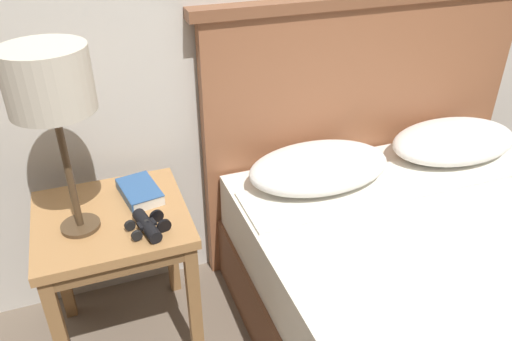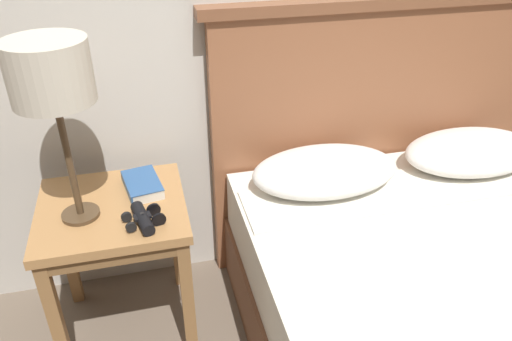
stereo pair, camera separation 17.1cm
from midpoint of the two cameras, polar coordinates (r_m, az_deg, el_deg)
The scene contains 5 objects.
nightstand at distance 1.91m, azimuth -18.44°, elevation -7.13°, with size 0.53×0.50×0.62m.
bed at distance 2.00m, azimuth 20.75°, elevation -13.67°, with size 1.58×1.86×1.23m.
table_lamp at distance 1.59m, azimuth -25.52°, elevation 8.78°, with size 0.25×0.25×0.62m.
book_on_nightstand at distance 1.91m, azimuth -15.72°, elevation -2.43°, with size 0.15×0.22×0.04m.
binoculars_pair at distance 1.73m, azimuth -15.11°, elevation -6.17°, with size 0.15×0.16×0.05m.
Camera 1 is at (-0.53, -0.89, 1.65)m, focal length 35.00 mm.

